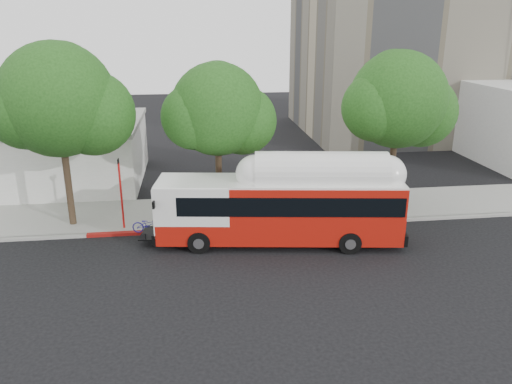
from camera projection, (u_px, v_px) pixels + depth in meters
ground at (249, 261)px, 23.08m from camera, size 120.00×120.00×0.00m
sidewalk at (236, 211)px, 29.16m from camera, size 60.00×5.00×0.15m
curb_strip at (241, 228)px, 26.72m from camera, size 60.00×0.30×0.15m
red_curb_segment at (184, 230)px, 26.35m from camera, size 10.00×0.32×0.16m
street_tree_left at (68, 104)px, 25.16m from camera, size 6.67×5.80×9.74m
street_tree_mid at (225, 113)px, 26.82m from camera, size 5.75×5.00×8.62m
street_tree_right at (405, 103)px, 27.74m from camera, size 6.21×5.40×9.18m
low_commercial_bldg at (21, 153)px, 33.84m from camera, size 16.20×10.20×4.25m
transit_bus at (281, 210)px, 24.50m from camera, size 12.95×4.18×3.77m
signal_pole at (121, 194)px, 25.95m from camera, size 0.11×0.37×3.93m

